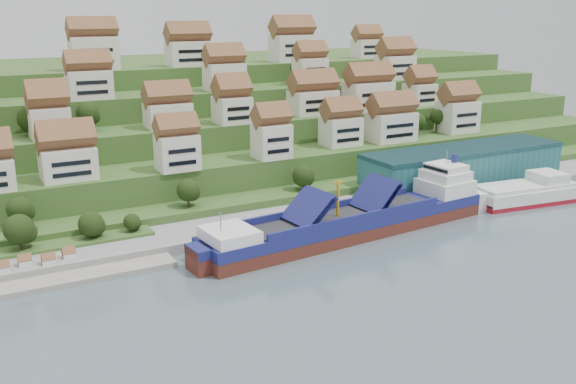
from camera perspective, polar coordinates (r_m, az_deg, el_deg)
ground at (r=140.53m, az=4.32°, el=-4.28°), size 300.00×300.00×0.00m
quay at (r=162.69m, az=7.41°, el=-1.13°), size 180.00×14.00×2.20m
pebble_beach at (r=132.30m, az=-20.54°, el=-6.37°), size 45.00×20.00×1.00m
hillside at (r=229.04m, az=-9.83°, el=6.17°), size 260.00×128.00×31.00m
hillside_village at (r=187.77m, az=-5.41°, el=8.50°), size 155.74×63.81×29.82m
hillside_trees at (r=171.42m, az=-7.35°, el=5.47°), size 140.53×62.63×32.06m
warehouse at (r=182.62m, az=15.30°, el=2.29°), size 60.00×15.00×10.00m
flagpole at (r=156.14m, az=7.99°, el=0.33°), size 1.28×0.16×8.00m
beach_huts at (r=130.37m, az=-21.40°, el=-6.03°), size 14.40×3.70×2.20m
cargo_ship at (r=143.65m, az=6.19°, el=-2.58°), size 72.23×17.42×15.78m
second_ship at (r=177.57m, az=20.44°, el=-0.11°), size 29.41×13.79×8.23m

